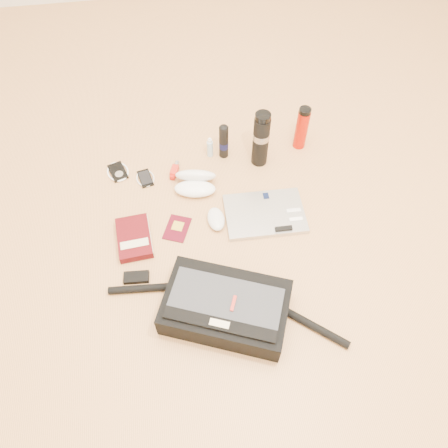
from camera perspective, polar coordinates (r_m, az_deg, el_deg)
The scene contains 14 objects.
ground at distance 1.79m, azimuth 0.08°, elevation -2.30°, with size 4.00×4.00×0.00m, color tan.
messenger_bag at distance 1.59m, azimuth 0.14°, elevation -10.78°, with size 0.84×0.43×0.12m.
laptop at distance 1.87m, azimuth 5.39°, elevation 1.33°, with size 0.34×0.24×0.03m.
book at distance 1.82m, azimuth -11.61°, elevation -1.79°, with size 0.15×0.21×0.04m.
passport at distance 1.84m, azimuth -6.14°, elevation -0.56°, with size 0.13×0.15×0.01m.
mouse at distance 1.83m, azimuth -1.05°, elevation 0.66°, with size 0.08×0.12×0.04m.
sunglasses_case at distance 1.94m, azimuth -3.77°, elevation 5.46°, with size 0.21×0.18×0.11m.
ipod at distance 2.07m, azimuth -13.70°, elevation 6.65°, with size 0.12×0.13×0.01m.
phone at distance 2.02m, azimuth -10.24°, elevation 5.91°, with size 0.10×0.11×0.01m.
inhaler at distance 2.02m, azimuth -6.46°, elevation 6.98°, with size 0.05×0.11×0.03m.
spray_bottle at distance 2.06m, azimuth -1.84°, elevation 9.90°, with size 0.04×0.04×0.11m.
aerosol_can at distance 2.03m, azimuth -0.04°, elevation 10.76°, with size 0.05×0.05×0.18m.
thermos_black at distance 1.97m, azimuth 4.84°, elevation 11.00°, with size 0.10×0.10×0.28m.
thermos_red at distance 2.10m, azimuth 10.12°, elevation 12.22°, with size 0.06×0.06×0.22m.
Camera 1 is at (-0.15, -0.96, 1.51)m, focal length 35.00 mm.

